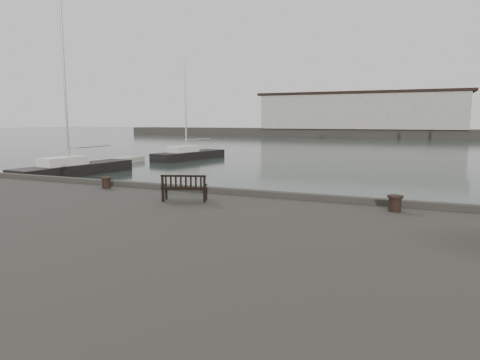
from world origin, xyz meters
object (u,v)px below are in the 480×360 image
(bollard_left, at_px, (106,183))
(yacht_c, at_px, (75,172))
(bollard_right, at_px, (395,203))
(yacht_d, at_px, (189,157))
(bench, at_px, (185,193))

(bollard_left, xyz_separation_m, yacht_c, (-12.98, 11.79, -1.52))
(bollard_right, height_order, yacht_d, yacht_d)
(bench, relative_size, yacht_c, 0.11)
(bench, distance_m, yacht_c, 21.20)
(bollard_right, relative_size, yacht_d, 0.04)
(bollard_left, xyz_separation_m, yacht_d, (-11.70, 26.39, -1.53))
(yacht_c, height_order, yacht_d, yacht_c)
(bench, height_order, bollard_right, bench)
(bench, bearing_deg, bollard_left, 146.63)
(bollard_left, height_order, yacht_c, yacht_c)
(bollard_left, relative_size, yacht_d, 0.04)
(bollard_left, bearing_deg, bollard_right, -0.65)
(bench, distance_m, bollard_right, 6.04)
(bollard_right, distance_m, yacht_d, 34.17)
(bench, height_order, yacht_d, yacht_d)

